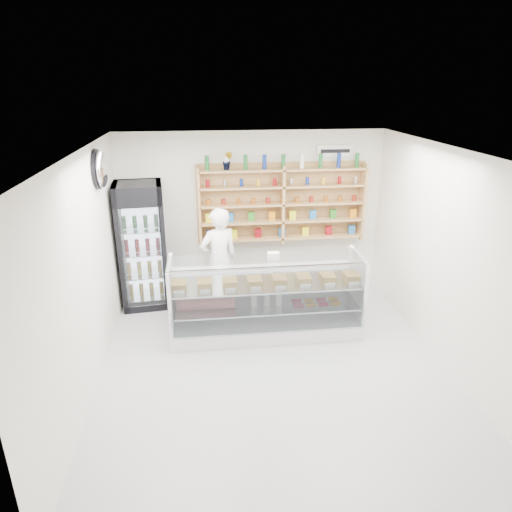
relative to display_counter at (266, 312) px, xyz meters
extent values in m
plane|color=#BABAC0|center=(-0.02, -0.87, -0.34)|extent=(5.00, 5.00, 0.00)
plane|color=white|center=(-0.02, -0.87, 2.46)|extent=(5.00, 5.00, 0.00)
plane|color=silver|center=(-0.02, 1.63, 1.06)|extent=(4.50, 0.00, 4.50)
plane|color=silver|center=(-0.02, -3.37, 1.06)|extent=(4.50, 0.00, 4.50)
plane|color=silver|center=(-2.27, -0.87, 1.06)|extent=(0.00, 5.00, 5.00)
plane|color=silver|center=(2.23, -0.87, 1.06)|extent=(0.00, 5.00, 5.00)
cube|color=white|center=(0.00, -0.01, -0.22)|extent=(2.78, 0.79, 0.23)
cube|color=white|center=(0.00, 0.35, 0.18)|extent=(2.78, 0.05, 0.58)
cube|color=silver|center=(0.00, -0.01, 0.13)|extent=(2.66, 0.69, 0.02)
cube|color=silver|center=(0.00, -0.01, 0.48)|extent=(2.72, 0.72, 0.02)
cube|color=silver|center=(0.00, -0.39, 0.38)|extent=(2.72, 0.11, 0.97)
cube|color=silver|center=(0.00, -0.06, 0.86)|extent=(2.72, 0.55, 0.01)
imported|color=white|center=(-0.64, 0.84, 0.53)|extent=(0.74, 0.61, 1.73)
cube|color=black|center=(-1.87, 1.21, 0.70)|extent=(0.81, 0.79, 2.07)
cube|color=#2B0434|center=(-1.90, 0.86, 1.58)|extent=(0.73, 0.10, 0.29)
cube|color=silver|center=(-1.90, 0.85, 0.60)|extent=(0.62, 0.07, 1.64)
cube|color=tan|center=(-0.92, 1.47, 1.25)|extent=(0.04, 0.28, 1.33)
cube|color=tan|center=(0.48, 1.47, 1.25)|extent=(0.04, 0.28, 1.33)
cube|color=tan|center=(1.88, 1.47, 1.25)|extent=(0.04, 0.28, 1.33)
cube|color=tan|center=(0.48, 1.47, 0.66)|extent=(2.80, 0.28, 0.03)
cube|color=tan|center=(0.48, 1.47, 0.96)|extent=(2.80, 0.28, 0.03)
cube|color=tan|center=(0.48, 1.47, 1.26)|extent=(2.80, 0.28, 0.03)
cube|color=tan|center=(0.48, 1.47, 1.56)|extent=(2.80, 0.28, 0.03)
cube|color=tan|center=(0.48, 1.47, 1.84)|extent=(2.80, 0.28, 0.03)
imported|color=#1E6626|center=(-0.44, 1.47, 2.01)|extent=(0.19, 0.17, 0.30)
ellipsoid|color=silver|center=(-2.19, 0.33, 2.11)|extent=(0.15, 0.50, 0.50)
cube|color=white|center=(1.38, 1.60, 2.11)|extent=(0.62, 0.03, 0.20)
camera|label=1|loc=(-0.86, -5.96, 3.21)|focal=32.00mm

